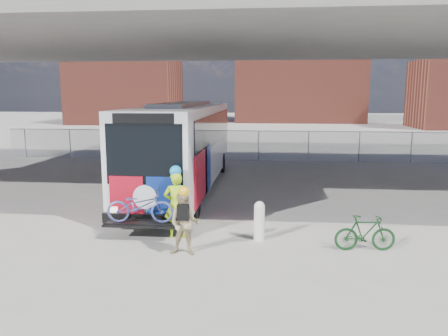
# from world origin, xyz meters

# --- Properties ---
(ground) EXTENTS (160.00, 160.00, 0.00)m
(ground) POSITION_xyz_m (0.00, 0.00, 0.00)
(ground) COLOR #9E9991
(ground) RESTS_ON ground
(bus) EXTENTS (2.67, 12.93, 3.69)m
(bus) POSITION_xyz_m (-2.00, 3.50, 2.11)
(bus) COLOR silver
(bus) RESTS_ON ground
(overpass) EXTENTS (40.00, 16.00, 7.95)m
(overpass) POSITION_xyz_m (0.00, 4.00, 6.54)
(overpass) COLOR #605E59
(overpass) RESTS_ON ground
(chainlink_fence) EXTENTS (30.00, 0.06, 30.00)m
(chainlink_fence) POSITION_xyz_m (0.00, 12.00, 1.42)
(chainlink_fence) COLOR gray
(chainlink_fence) RESTS_ON ground
(brick_buildings) EXTENTS (54.00, 22.00, 12.00)m
(brick_buildings) POSITION_xyz_m (1.23, 48.23, 5.42)
(brick_buildings) COLOR brown
(brick_buildings) RESTS_ON ground
(smokestack) EXTENTS (2.20, 2.20, 25.00)m
(smokestack) POSITION_xyz_m (14.00, 55.00, 12.50)
(smokestack) COLOR brown
(smokestack) RESTS_ON ground
(bollard) EXTENTS (0.29, 0.29, 1.12)m
(bollard) POSITION_xyz_m (1.31, -2.82, 0.60)
(bollard) COLOR silver
(bollard) RESTS_ON ground
(cyclist_hivis) EXTENTS (0.77, 0.59, 2.08)m
(cyclist_hivis) POSITION_xyz_m (-1.03, -2.82, 1.00)
(cyclist_hivis) COLOR #ADDB17
(cyclist_hivis) RESTS_ON ground
(cyclist_tan) EXTENTS (0.81, 0.64, 1.78)m
(cyclist_tan) POSITION_xyz_m (-0.54, -4.13, 0.84)
(cyclist_tan) COLOR tan
(cyclist_tan) RESTS_ON ground
(bike_parked) EXTENTS (1.61, 0.57, 0.95)m
(bike_parked) POSITION_xyz_m (4.07, -3.39, 0.47)
(bike_parked) COLOR #123917
(bike_parked) RESTS_ON ground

